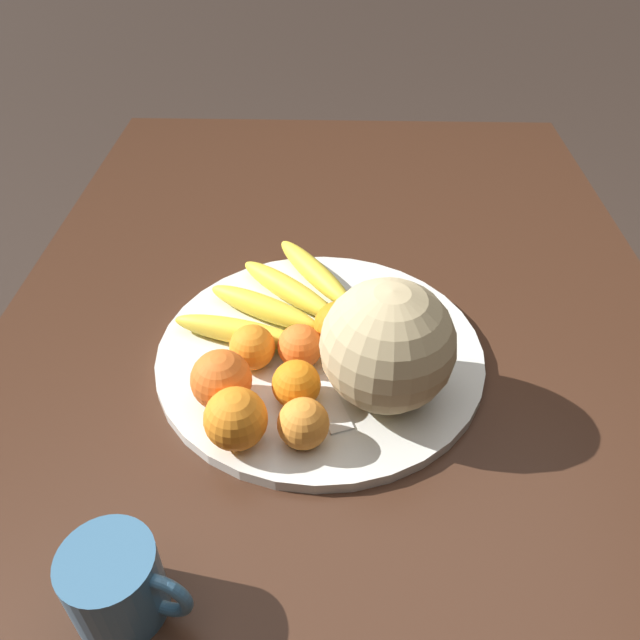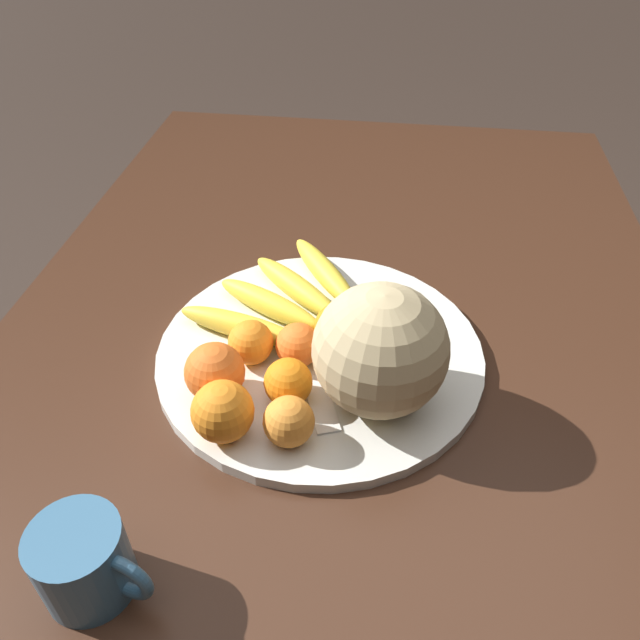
% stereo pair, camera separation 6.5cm
% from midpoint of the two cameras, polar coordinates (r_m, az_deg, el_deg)
% --- Properties ---
extents(ground_plane, '(12.00, 12.00, 0.00)m').
position_cam_midpoint_polar(ground_plane, '(1.51, -0.27, -23.30)').
color(ground_plane, '#382B23').
extents(kitchen_table, '(1.50, 0.99, 0.77)m').
position_cam_midpoint_polar(kitchen_table, '(0.96, -0.39, -4.93)').
color(kitchen_table, '#3D2316').
rests_on(kitchen_table, ground_plane).
extents(fruit_bowl, '(0.44, 0.44, 0.02)m').
position_cam_midpoint_polar(fruit_bowl, '(0.84, -2.22, -3.05)').
color(fruit_bowl, silver).
rests_on(fruit_bowl, kitchen_table).
extents(melon, '(0.16, 0.16, 0.16)m').
position_cam_midpoint_polar(melon, '(0.72, 3.65, -2.44)').
color(melon, tan).
rests_on(melon, fruit_bowl).
extents(banana_bunch, '(0.27, 0.26, 0.03)m').
position_cam_midpoint_polar(banana_bunch, '(0.90, -5.87, 1.81)').
color(banana_bunch, '#473819').
rests_on(banana_bunch, fruit_bowl).
extents(orange_front_left, '(0.07, 0.07, 0.07)m').
position_cam_midpoint_polar(orange_front_left, '(0.82, -0.89, -0.62)').
color(orange_front_left, orange).
rests_on(orange_front_left, fruit_bowl).
extents(orange_front_right, '(0.06, 0.06, 0.06)m').
position_cam_midpoint_polar(orange_front_right, '(0.80, -8.54, -2.57)').
color(orange_front_right, orange).
rests_on(orange_front_right, fruit_bowl).
extents(orange_mid_center, '(0.07, 0.07, 0.07)m').
position_cam_midpoint_polar(orange_mid_center, '(0.71, -10.35, -8.98)').
color(orange_mid_center, orange).
rests_on(orange_mid_center, fruit_bowl).
extents(orange_back_left, '(0.06, 0.06, 0.06)m').
position_cam_midpoint_polar(orange_back_left, '(0.75, -4.69, -5.97)').
color(orange_back_left, orange).
rests_on(orange_back_left, fruit_bowl).
extents(orange_back_right, '(0.06, 0.06, 0.06)m').
position_cam_midpoint_polar(orange_back_right, '(0.71, -4.21, -9.53)').
color(orange_back_right, orange).
rests_on(orange_back_right, fruit_bowl).
extents(orange_top_small, '(0.07, 0.07, 0.07)m').
position_cam_midpoint_polar(orange_top_small, '(0.76, -11.47, -5.48)').
color(orange_top_small, orange).
rests_on(orange_top_small, fruit_bowl).
extents(orange_side_extra, '(0.06, 0.06, 0.06)m').
position_cam_midpoint_polar(orange_side_extra, '(0.80, -4.18, -2.52)').
color(orange_side_extra, orange).
rests_on(orange_side_extra, fruit_bowl).
extents(produce_tag, '(0.10, 0.06, 0.00)m').
position_cam_midpoint_polar(produce_tag, '(0.77, -1.60, -7.68)').
color(produce_tag, white).
rests_on(produce_tag, fruit_bowl).
extents(ceramic_mug, '(0.09, 0.12, 0.09)m').
position_cam_midpoint_polar(ceramic_mug, '(0.64, -21.04, -21.76)').
color(ceramic_mug, '#386689').
rests_on(ceramic_mug, kitchen_table).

